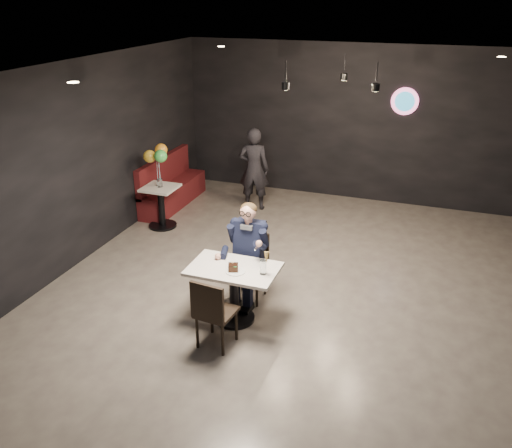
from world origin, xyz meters
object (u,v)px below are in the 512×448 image
at_px(chair_far, 249,268).
at_px(balloon_vase, 160,183).
at_px(sundae_glass, 263,267).
at_px(passerby, 254,169).
at_px(main_table, 234,294).
at_px(side_table, 162,208).
at_px(booth_bench, 173,182).
at_px(chair_near, 216,311).
at_px(seated_man, 249,251).

relative_size(chair_far, balloon_vase, 6.41).
bearing_deg(sundae_glass, passerby, 111.48).
distance_m(chair_far, balloon_vase, 2.91).
relative_size(main_table, sundae_glass, 6.04).
bearing_deg(side_table, main_table, -45.07).
bearing_deg(balloon_vase, main_table, -45.07).
height_order(side_table, balloon_vase, balloon_vase).
bearing_deg(booth_bench, sundae_glass, -48.07).
bearing_deg(chair_near, passerby, 110.06).
xyz_separation_m(main_table, balloon_vase, (-2.30, 2.30, 0.45)).
height_order(chair_far, sundae_glass, sundae_glass).
bearing_deg(chair_near, main_table, 95.92).
relative_size(chair_near, booth_bench, 0.48).
bearing_deg(balloon_vase, sundae_glass, -40.89).
xyz_separation_m(chair_near, sundae_glass, (0.39, 0.53, 0.38)).
distance_m(side_table, passerby, 1.90).
distance_m(main_table, chair_near, 0.56).
relative_size(main_table, chair_far, 1.20).
bearing_deg(main_table, passerby, 106.16).
distance_m(balloon_vase, passerby, 1.85).
distance_m(chair_near, side_table, 3.67).
height_order(side_table, passerby, passerby).
bearing_deg(passerby, chair_near, 94.86).
bearing_deg(passerby, seated_man, 99.52).
distance_m(chair_far, sundae_glass, 0.80).
distance_m(chair_near, passerby, 4.39).
bearing_deg(sundae_glass, chair_far, 124.27).
distance_m(sundae_glass, booth_bench, 4.49).
xyz_separation_m(main_table, booth_bench, (-2.60, 3.30, 0.10)).
relative_size(main_table, balloon_vase, 7.66).
relative_size(chair_far, passerby, 0.59).
height_order(main_table, passerby, passerby).
distance_m(chair_far, side_table, 2.89).
bearing_deg(sundae_glass, main_table, 176.12).
bearing_deg(balloon_vase, seated_man, -37.35).
xyz_separation_m(main_table, chair_near, (0.00, -0.55, 0.09)).
relative_size(main_table, side_table, 1.55).
height_order(booth_bench, side_table, booth_bench).
xyz_separation_m(booth_bench, side_table, (0.30, -1.00, -0.13)).
distance_m(main_table, balloon_vase, 3.28).
height_order(chair_near, balloon_vase, chair_near).
height_order(sundae_glass, passerby, passerby).
bearing_deg(chair_far, main_table, -90.00).
distance_m(booth_bench, side_table, 1.05).
distance_m(side_table, balloon_vase, 0.47).
relative_size(chair_near, side_table, 1.30).
xyz_separation_m(main_table, chair_far, (0.00, 0.55, 0.09)).
relative_size(main_table, seated_man, 0.76).
relative_size(chair_near, balloon_vase, 6.41).
height_order(chair_far, chair_near, same).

